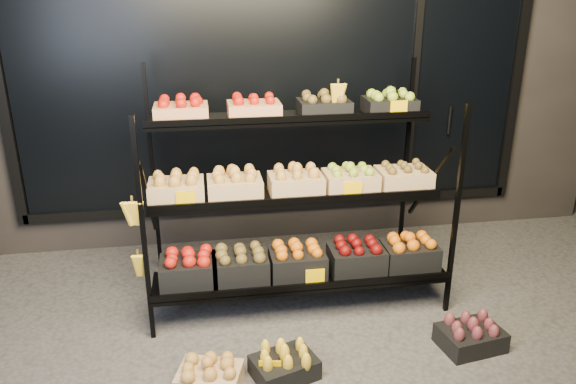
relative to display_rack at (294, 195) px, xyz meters
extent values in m
plane|color=#514F4C|center=(0.01, -0.60, -0.79)|extent=(24.00, 24.00, 0.00)
cube|color=#2D2826|center=(0.01, 2.00, 0.96)|extent=(6.00, 2.00, 3.50)
cube|color=black|center=(0.01, 0.98, 0.76)|extent=(4.20, 0.04, 2.40)
cube|color=black|center=(0.01, 0.96, -0.45)|extent=(4.30, 0.06, 0.08)
cube|color=black|center=(2.16, 0.96, 0.76)|extent=(0.08, 0.06, 2.50)
cube|color=black|center=(1.21, 0.96, 0.76)|extent=(0.06, 0.06, 2.50)
cylinder|color=black|center=(1.56, 0.93, 0.26)|extent=(0.02, 0.02, 0.25)
cube|color=black|center=(-1.01, -0.42, -0.04)|extent=(0.03, 0.03, 1.50)
cube|color=black|center=(1.04, -0.42, -0.04)|extent=(0.03, 0.03, 1.50)
cube|color=black|center=(-1.01, 0.55, 0.04)|extent=(0.03, 0.03, 1.66)
cube|color=black|center=(1.04, 0.55, 0.04)|extent=(0.03, 0.03, 1.66)
cube|color=black|center=(0.01, -0.25, -0.52)|extent=(2.05, 0.42, 0.03)
cube|color=black|center=(0.01, -0.45, -0.49)|extent=(2.05, 0.02, 0.05)
cube|color=black|center=(0.01, 0.05, -0.02)|extent=(2.05, 0.40, 0.03)
cube|color=black|center=(0.01, -0.14, 0.01)|extent=(2.05, 0.02, 0.05)
cube|color=black|center=(0.01, 0.35, 0.48)|extent=(2.05, 0.40, 0.03)
cube|color=black|center=(0.01, 0.16, 0.51)|extent=(2.05, 0.02, 0.05)
cube|color=tan|center=(-0.76, 0.35, 0.55)|extent=(0.38, 0.28, 0.11)
ellipsoid|color=red|center=(-0.76, 0.35, 0.63)|extent=(0.32, 0.24, 0.07)
cube|color=tan|center=(-0.23, 0.35, 0.55)|extent=(0.38, 0.28, 0.11)
ellipsoid|color=red|center=(-0.23, 0.35, 0.63)|extent=(0.32, 0.24, 0.07)
cube|color=black|center=(0.29, 0.35, 0.55)|extent=(0.38, 0.28, 0.11)
ellipsoid|color=brown|center=(0.29, 0.35, 0.63)|extent=(0.32, 0.24, 0.07)
cube|color=black|center=(0.79, 0.35, 0.55)|extent=(0.38, 0.28, 0.11)
ellipsoid|color=#98B92E|center=(0.79, 0.35, 0.63)|extent=(0.32, 0.24, 0.07)
cube|color=tan|center=(-0.82, 0.05, 0.06)|extent=(0.38, 0.28, 0.14)
ellipsoid|color=gold|center=(-0.82, 0.05, 0.16)|extent=(0.32, 0.24, 0.07)
cube|color=tan|center=(-0.41, 0.05, 0.06)|extent=(0.38, 0.28, 0.14)
ellipsoid|color=gold|center=(-0.41, 0.05, 0.16)|extent=(0.32, 0.24, 0.07)
cube|color=tan|center=(0.02, 0.05, 0.06)|extent=(0.38, 0.28, 0.14)
ellipsoid|color=gold|center=(0.02, 0.05, 0.16)|extent=(0.32, 0.24, 0.07)
cube|color=tan|center=(0.43, 0.05, 0.06)|extent=(0.38, 0.28, 0.14)
ellipsoid|color=#98B92E|center=(0.43, 0.05, 0.16)|extent=(0.32, 0.24, 0.07)
cube|color=tan|center=(0.83, 0.05, 0.06)|extent=(0.38, 0.28, 0.14)
ellipsoid|color=brown|center=(0.83, 0.05, 0.16)|extent=(0.32, 0.24, 0.07)
cube|color=black|center=(-0.76, -0.25, -0.42)|extent=(0.38, 0.28, 0.18)
ellipsoid|color=red|center=(-0.76, -0.25, -0.30)|extent=(0.32, 0.24, 0.07)
cube|color=black|center=(-0.41, -0.25, -0.42)|extent=(0.38, 0.28, 0.18)
ellipsoid|color=brown|center=(-0.41, -0.25, -0.30)|extent=(0.32, 0.24, 0.07)
cube|color=black|center=(-0.01, -0.25, -0.42)|extent=(0.38, 0.28, 0.18)
ellipsoid|color=#D5670B|center=(-0.01, -0.25, -0.30)|extent=(0.32, 0.24, 0.07)
cube|color=black|center=(0.41, -0.25, -0.42)|extent=(0.38, 0.28, 0.18)
ellipsoid|color=#630707|center=(0.41, -0.25, -0.30)|extent=(0.32, 0.24, 0.07)
cube|color=black|center=(0.80, -0.25, -0.42)|extent=(0.38, 0.28, 0.18)
ellipsoid|color=#D5670B|center=(0.80, -0.25, -0.30)|extent=(0.32, 0.24, 0.07)
ellipsoid|color=yellow|center=(-1.06, -0.40, 0.19)|extent=(0.14, 0.08, 0.22)
ellipsoid|color=yellow|center=(-1.06, -0.40, -0.17)|extent=(0.14, 0.08, 0.22)
ellipsoid|color=yellow|center=(0.36, 0.25, 0.75)|extent=(0.14, 0.08, 0.22)
cube|color=#F0B700|center=(-0.75, -0.10, 0.05)|extent=(0.13, 0.01, 0.12)
cube|color=#F0B700|center=(0.41, -0.10, 0.05)|extent=(0.13, 0.01, 0.12)
cube|color=#F0B700|center=(0.81, 0.20, 0.55)|extent=(0.13, 0.01, 0.12)
cube|color=#F0B700|center=(0.08, -0.40, -0.45)|extent=(0.13, 0.01, 0.12)
cube|color=#F0B700|center=(-0.30, -1.00, -0.73)|extent=(0.13, 0.01, 0.12)
cube|color=tan|center=(-0.66, -0.98, -0.73)|extent=(0.42, 0.36, 0.12)
ellipsoid|color=gold|center=(-0.66, -0.98, -0.63)|extent=(0.35, 0.30, 0.07)
cube|color=black|center=(-0.21, -0.94, -0.72)|extent=(0.43, 0.37, 0.12)
ellipsoid|color=yellow|center=(-0.21, -0.94, -0.63)|extent=(0.36, 0.31, 0.07)
cube|color=black|center=(1.01, -0.85, -0.72)|extent=(0.43, 0.34, 0.13)
ellipsoid|color=brown|center=(1.01, -0.85, -0.62)|extent=(0.36, 0.29, 0.07)
camera|label=1|loc=(-0.62, -3.66, 1.44)|focal=35.00mm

